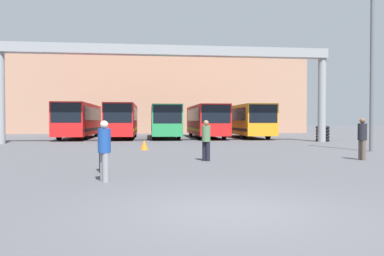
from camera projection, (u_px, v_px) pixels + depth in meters
name	position (u px, v px, depth m)	size (l,w,h in m)	color
ground_plane	(229.00, 211.00, 6.78)	(200.00, 200.00, 0.00)	#47474C
building_backdrop	(159.00, 94.00, 52.73)	(38.20, 12.00, 10.75)	tan
overhead_gantry	(169.00, 63.00, 27.37)	(24.15, 0.80, 7.10)	gray
bus_slot_0	(79.00, 119.00, 34.11)	(2.52, 11.06, 3.11)	red
bus_slot_1	(122.00, 119.00, 34.14)	(2.43, 10.23, 3.07)	red
bus_slot_2	(165.00, 120.00, 35.01)	(2.49, 11.08, 2.97)	#268C4C
bus_slot_3	(206.00, 119.00, 35.29)	(2.60, 10.75, 3.00)	red
bus_slot_4	(247.00, 119.00, 35.52)	(2.61, 10.32, 3.04)	orange
pedestrian_mid_right	(104.00, 146.00, 11.82)	(0.33, 0.33, 1.58)	black
pedestrian_near_center	(104.00, 149.00, 10.05)	(0.34, 0.34, 1.64)	gray
pedestrian_far_center	(206.00, 139.00, 15.17)	(0.34, 0.34, 1.65)	black
pedestrian_near_right	(362.00, 138.00, 15.52)	(0.36, 0.36, 1.75)	brown
traffic_cone	(144.00, 145.00, 20.86)	(0.46, 0.46, 0.55)	orange
tire_stack	(323.00, 134.00, 29.24)	(1.04, 1.04, 1.20)	black
lamp_post	(372.00, 66.00, 19.73)	(0.36, 0.36, 8.34)	#595B60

